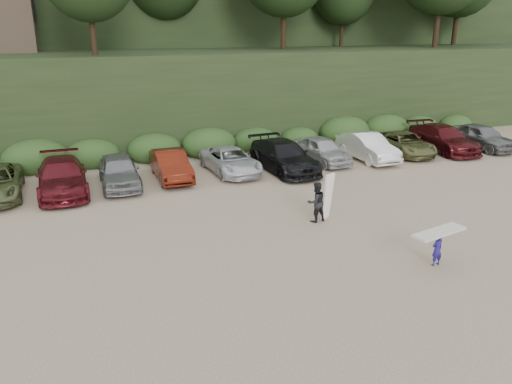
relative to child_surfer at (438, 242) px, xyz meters
name	(u,v)px	position (x,y,z in m)	size (l,w,h in m)	color
ground	(289,251)	(-4.10, 2.81, -0.85)	(120.00, 120.00, 0.00)	tan
parked_cars	(236,160)	(-2.65, 12.82, -0.08)	(36.57, 6.22, 1.63)	#9D9EA2
child_surfer	(438,242)	(0.00, 0.00, 0.00)	(2.15, 0.97, 1.24)	navy
adult_surfer	(317,202)	(-1.84, 5.01, 0.01)	(1.31, 0.73, 1.98)	black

